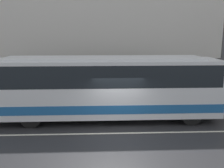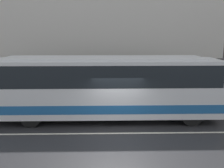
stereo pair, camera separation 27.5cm
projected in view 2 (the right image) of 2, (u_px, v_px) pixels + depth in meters
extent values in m
plane|color=#262628|center=(118.00, 133.00, 11.72)|extent=(60.00, 60.00, 0.00)
cube|color=gray|center=(114.00, 101.00, 17.02)|extent=(60.00, 2.86, 0.16)
cube|color=silver|center=(114.00, 15.00, 17.39)|extent=(60.00, 0.30, 11.68)
cube|color=#2D2B28|center=(114.00, 78.00, 18.13)|extent=(60.00, 0.06, 2.80)
cube|color=beige|center=(118.00, 133.00, 11.71)|extent=(54.00, 0.14, 0.01)
cube|color=silver|center=(104.00, 87.00, 13.30)|extent=(12.10, 2.46, 2.92)
cube|color=#1E5999|center=(104.00, 103.00, 13.48)|extent=(12.04, 2.48, 0.45)
cube|color=black|center=(104.00, 73.00, 13.15)|extent=(11.74, 2.48, 1.11)
cube|color=orange|center=(217.00, 63.00, 13.17)|extent=(0.12, 1.84, 0.28)
cube|color=silver|center=(104.00, 58.00, 12.99)|extent=(10.28, 2.09, 0.12)
cylinder|color=black|center=(192.00, 116.00, 12.61)|extent=(1.05, 0.28, 1.05)
cylinder|color=black|center=(180.00, 104.00, 14.70)|extent=(1.05, 0.28, 1.05)
cylinder|color=black|center=(31.00, 117.00, 12.43)|extent=(1.05, 0.28, 1.05)
cylinder|color=black|center=(42.00, 105.00, 14.52)|extent=(1.05, 0.28, 1.05)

